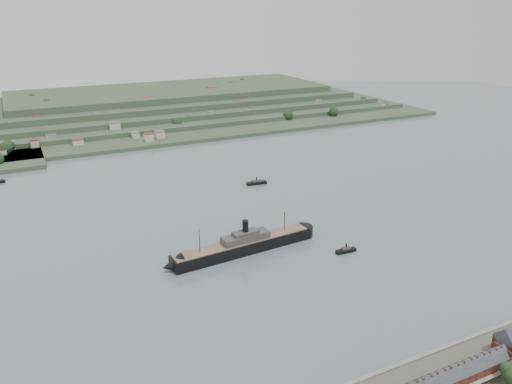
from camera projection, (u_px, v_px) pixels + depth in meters
name	position (u px, v px, depth m)	size (l,w,h in m)	color
ground	(271.00, 227.00, 338.92)	(1400.00, 1400.00, 0.00)	slate
terrace_row	(452.00, 378.00, 191.14)	(55.60, 9.80, 11.07)	#462219
gabled_building	(510.00, 342.00, 209.57)	(10.40, 10.18, 14.09)	#462219
far_peninsula	(154.00, 107.00, 676.77)	(760.00, 309.00, 30.00)	#354C33
steamship	(239.00, 246.00, 301.08)	(103.00, 19.66, 24.70)	black
tugboat	(346.00, 250.00, 303.11)	(13.26, 4.23, 5.89)	black
ferry_east	(257.00, 182.00, 419.43)	(17.61, 6.93, 6.43)	black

